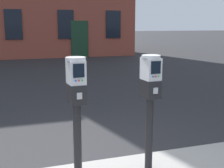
% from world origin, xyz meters
% --- Properties ---
extents(parking_meter_near_kerb, '(0.23, 0.26, 1.41)m').
position_xyz_m(parking_meter_near_kerb, '(-0.22, -0.23, 1.11)').
color(parking_meter_near_kerb, black).
rests_on(parking_meter_near_kerb, sidewalk_slab).
extents(parking_meter_twin_adjacent, '(0.23, 0.26, 1.40)m').
position_xyz_m(parking_meter_twin_adjacent, '(0.66, -0.23, 1.11)').
color(parking_meter_twin_adjacent, black).
rests_on(parking_meter_twin_adjacent, sidewalk_slab).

